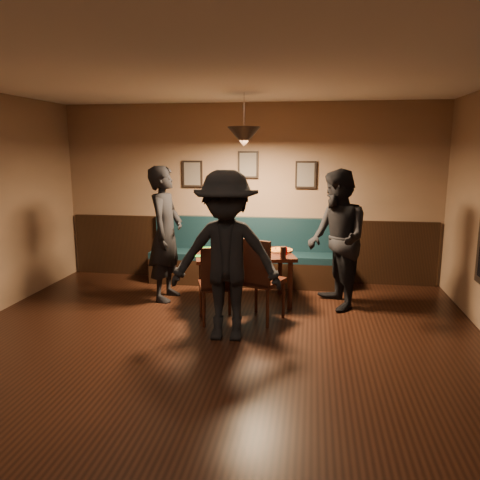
{
  "coord_description": "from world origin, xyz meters",
  "views": [
    {
      "loc": [
        1.0,
        -4.01,
        2.1
      ],
      "look_at": [
        0.11,
        1.88,
        0.95
      ],
      "focal_mm": 35.64,
      "sensor_mm": 36.0,
      "label": 1
    }
  ],
  "objects": [
    {
      "name": "diner_right",
      "position": [
        1.34,
        2.23,
        0.92
      ],
      "size": [
        0.94,
        1.07,
        1.85
      ],
      "primitive_type": "imported",
      "rotation": [
        0.0,
        0.0,
        -1.26
      ],
      "color": "black",
      "rests_on": "floor"
    },
    {
      "name": "wainscot",
      "position": [
        0.0,
        3.47,
        0.5
      ],
      "size": [
        5.88,
        0.06,
        1.0
      ],
      "primitive_type": "cube",
      "color": "black",
      "rests_on": "ground"
    },
    {
      "name": "napkin_a",
      "position": [
        -0.47,
        2.49,
        0.7
      ],
      "size": [
        0.18,
        0.18,
        0.01
      ],
      "primitive_type": "cube",
      "rotation": [
        0.0,
        0.0,
        0.25
      ],
      "color": "#1F7721",
      "rests_on": "dining_table"
    },
    {
      "name": "pizza_a",
      "position": [
        -0.27,
        2.32,
        0.72
      ],
      "size": [
        0.36,
        0.36,
        0.04
      ],
      "primitive_type": "cylinder",
      "rotation": [
        0.0,
        0.0,
        -0.18
      ],
      "color": "orange",
      "rests_on": "dining_table"
    },
    {
      "name": "dining_table",
      "position": [
        0.11,
        2.23,
        0.35
      ],
      "size": [
        1.48,
        1.15,
        0.7
      ],
      "primitive_type": "cube",
      "rotation": [
        0.0,
        0.0,
        0.26
      ],
      "color": "black",
      "rests_on": "floor"
    },
    {
      "name": "tabasco_bottle",
      "position": [
        0.69,
        2.22,
        0.76
      ],
      "size": [
        0.04,
        0.04,
        0.12
      ],
      "primitive_type": "cylinder",
      "rotation": [
        0.0,
        0.0,
        0.32
      ],
      "color": "#A90509",
      "rests_on": "dining_table"
    },
    {
      "name": "chair_near_right",
      "position": [
        0.42,
        1.61,
        0.52
      ],
      "size": [
        0.61,
        0.61,
        1.05
      ],
      "primitive_type": null,
      "rotation": [
        0.0,
        0.0,
        -0.43
      ],
      "color": "#331E0E",
      "rests_on": "floor"
    },
    {
      "name": "soda_glass",
      "position": [
        0.66,
        1.98,
        0.78
      ],
      "size": [
        0.09,
        0.09,
        0.16
      ],
      "primitive_type": "cylinder",
      "rotation": [
        0.0,
        0.0,
        0.24
      ],
      "color": "black",
      "rests_on": "dining_table"
    },
    {
      "name": "cutlery_set",
      "position": [
        0.07,
        1.85,
        0.7
      ],
      "size": [
        0.19,
        0.09,
        0.0
      ],
      "primitive_type": "cube",
      "rotation": [
        0.0,
        0.0,
        1.97
      ],
      "color": "#BCBBC0",
      "rests_on": "dining_table"
    },
    {
      "name": "napkin_b",
      "position": [
        -0.47,
        1.96,
        0.7
      ],
      "size": [
        0.14,
        0.14,
        0.01
      ],
      "primitive_type": "cube",
      "rotation": [
        0.0,
        0.0,
        -0.02
      ],
      "color": "#1C6C20",
      "rests_on": "dining_table"
    },
    {
      "name": "diner_left",
      "position": [
        -0.99,
        2.26,
        0.94
      ],
      "size": [
        0.49,
        0.71,
        1.87
      ],
      "primitive_type": "imported",
      "rotation": [
        0.0,
        0.0,
        1.51
      ],
      "color": "black",
      "rests_on": "floor"
    },
    {
      "name": "pizza_c",
      "position": [
        0.6,
        2.43,
        0.72
      ],
      "size": [
        0.34,
        0.34,
        0.04
      ],
      "primitive_type": "cylinder",
      "rotation": [
        0.0,
        0.0,
        0.02
      ],
      "color": "orange",
      "rests_on": "dining_table"
    },
    {
      "name": "picture_right",
      "position": [
        0.9,
        3.47,
        1.7
      ],
      "size": [
        0.32,
        0.04,
        0.42
      ],
      "primitive_type": "cube",
      "color": "black",
      "rests_on": "wall_back"
    },
    {
      "name": "picture_center",
      "position": [
        0.0,
        3.47,
        1.85
      ],
      "size": [
        0.32,
        0.04,
        0.42
      ],
      "primitive_type": "cube",
      "color": "black",
      "rests_on": "wall_back"
    },
    {
      "name": "chair_near_left",
      "position": [
        -0.11,
        1.48,
        0.48
      ],
      "size": [
        0.54,
        0.54,
        0.96
      ],
      "primitive_type": null,
      "rotation": [
        0.0,
        0.0,
        0.33
      ],
      "color": "black",
      "rests_on": "floor"
    },
    {
      "name": "pizza_b",
      "position": [
        0.17,
        2.06,
        0.72
      ],
      "size": [
        0.42,
        0.42,
        0.04
      ],
      "primitive_type": "cylinder",
      "rotation": [
        0.0,
        0.0,
        0.38
      ],
      "color": "orange",
      "rests_on": "dining_table"
    },
    {
      "name": "wall_back",
      "position": [
        0.0,
        3.5,
        1.4
      ],
      "size": [
        6.0,
        0.0,
        6.0
      ],
      "primitive_type": "plane",
      "rotation": [
        1.57,
        0.0,
        0.0
      ],
      "color": "#8C704F",
      "rests_on": "ground"
    },
    {
      "name": "pendant_lamp",
      "position": [
        0.11,
        2.23,
        2.25
      ],
      "size": [
        0.44,
        0.44,
        0.25
      ],
      "primitive_type": "cone",
      "rotation": [
        3.14,
        0.0,
        0.0
      ],
      "color": "black",
      "rests_on": "ceiling"
    },
    {
      "name": "booth_bench",
      "position": [
        0.0,
        3.2,
        0.5
      ],
      "size": [
        3.0,
        0.6,
        1.0
      ],
      "primitive_type": null,
      "color": "#0F232D",
      "rests_on": "ground"
    },
    {
      "name": "diner_front",
      "position": [
        0.09,
        0.97,
        0.94
      ],
      "size": [
        1.23,
        0.73,
        1.88
      ],
      "primitive_type": "imported",
      "rotation": [
        0.0,
        0.0,
        0.03
      ],
      "color": "black",
      "rests_on": "floor"
    },
    {
      "name": "ceiling",
      "position": [
        0.0,
        0.0,
        2.8
      ],
      "size": [
        7.0,
        7.0,
        0.0
      ],
      "primitive_type": "plane",
      "rotation": [
        3.14,
        0.0,
        0.0
      ],
      "color": "silver",
      "rests_on": "ground"
    },
    {
      "name": "floor",
      "position": [
        0.0,
        0.0,
        0.0
      ],
      "size": [
        7.0,
        7.0,
        0.0
      ],
      "primitive_type": "plane",
      "color": "black",
      "rests_on": "ground"
    },
    {
      "name": "picture_left",
      "position": [
        -0.9,
        3.47,
        1.7
      ],
      "size": [
        0.32,
        0.04,
        0.42
      ],
      "primitive_type": "cube",
      "color": "black",
      "rests_on": "wall_back"
    }
  ]
}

